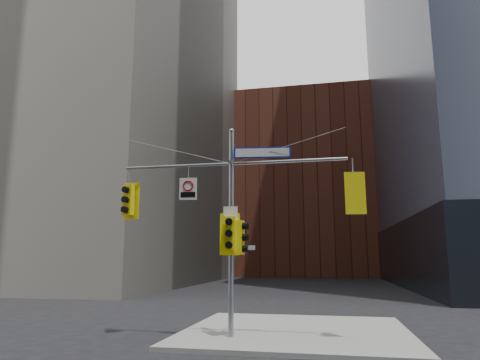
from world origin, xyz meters
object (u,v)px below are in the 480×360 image
at_px(traffic_light_pole_front, 229,234).
at_px(traffic_light_pole_side, 241,237).
at_px(street_sign_blade, 262,153).
at_px(signal_assembly, 231,208).
at_px(regulatory_sign_arm, 188,188).
at_px(traffic_light_west_arm, 129,200).
at_px(traffic_light_east_arm, 354,194).

bearing_deg(traffic_light_pole_front, traffic_light_pole_side, 30.10).
bearing_deg(street_sign_blade, traffic_light_pole_front, -173.49).
height_order(signal_assembly, regulatory_sign_arm, signal_assembly).
distance_m(signal_assembly, street_sign_blade, 2.23).
height_order(traffic_light_west_arm, traffic_light_pole_front, traffic_light_west_arm).
xyz_separation_m(signal_assembly, traffic_light_pole_side, (0.33, 0.00, -1.01)).
distance_m(traffic_light_west_arm, traffic_light_pole_side, 4.43).
bearing_deg(regulatory_sign_arm, traffic_light_pole_front, -13.63).
bearing_deg(signal_assembly, traffic_light_east_arm, 0.01).
height_order(signal_assembly, traffic_light_pole_side, signal_assembly).
height_order(traffic_light_west_arm, traffic_light_pole_side, traffic_light_west_arm).
xyz_separation_m(traffic_light_pole_side, traffic_light_pole_front, (-0.33, -0.27, 0.12)).
xyz_separation_m(traffic_light_pole_side, regulatory_sign_arm, (-1.91, -0.02, 1.77)).
bearing_deg(traffic_light_pole_front, signal_assembly, 80.82).
bearing_deg(traffic_light_east_arm, signal_assembly, -8.37).
distance_m(traffic_light_west_arm, street_sign_blade, 5.22).
relative_size(signal_assembly, traffic_light_east_arm, 5.76).
bearing_deg(street_sign_blade, traffic_light_pole_side, 173.02).
xyz_separation_m(signal_assembly, street_sign_blade, (1.11, 0.00, 1.93)).
bearing_deg(street_sign_blade, signal_assembly, 173.03).
bearing_deg(traffic_light_west_arm, traffic_light_pole_side, 9.64).
height_order(signal_assembly, traffic_light_east_arm, signal_assembly).
bearing_deg(traffic_light_pole_front, regulatory_sign_arm, 162.20).
bearing_deg(traffic_light_east_arm, traffic_light_west_arm, -8.47).
bearing_deg(regulatory_sign_arm, traffic_light_east_arm, -4.57).
bearing_deg(traffic_light_east_arm, traffic_light_pole_side, -8.39).
relative_size(signal_assembly, traffic_light_pole_side, 6.90).
relative_size(street_sign_blade, regulatory_sign_arm, 2.50).
xyz_separation_m(traffic_light_west_arm, traffic_light_pole_side, (4.20, -0.01, -1.40)).
distance_m(signal_assembly, traffic_light_pole_front, 0.94).
relative_size(signal_assembly, regulatory_sign_arm, 10.06).
relative_size(traffic_light_west_arm, regulatory_sign_arm, 1.70).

